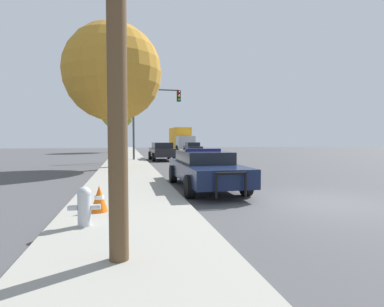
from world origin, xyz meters
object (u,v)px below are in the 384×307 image
(traffic_cone, at_px, (99,198))
(tree_sidewalk_near, at_px, (113,73))
(tree_sidewalk_far, at_px, (117,112))
(car_background_oncoming, at_px, (193,148))
(car_background_midblock, at_px, (162,151))
(police_car, at_px, (204,168))
(fire_hydrant, at_px, (84,205))
(box_truck, at_px, (181,139))
(traffic_light, at_px, (152,109))

(traffic_cone, bearing_deg, tree_sidewalk_near, 90.44)
(tree_sidewalk_far, bearing_deg, car_background_oncoming, -38.32)
(tree_sidewalk_far, bearing_deg, tree_sidewalk_near, -89.10)
(car_background_midblock, bearing_deg, police_car, -92.44)
(fire_hydrant, relative_size, tree_sidewalk_near, 0.09)
(car_background_midblock, xyz_separation_m, tree_sidewalk_far, (-3.97, 16.65, 4.55))
(tree_sidewalk_far, relative_size, traffic_cone, 12.69)
(tree_sidewalk_near, xyz_separation_m, traffic_cone, (0.09, -11.12, -5.16))
(box_truck, bearing_deg, traffic_cone, 74.23)
(car_background_oncoming, bearing_deg, traffic_light, 65.04)
(traffic_light, relative_size, tree_sidewalk_near, 0.69)
(traffic_light, xyz_separation_m, car_background_midblock, (0.86, 0.52, -3.38))
(traffic_light, height_order, car_background_midblock, traffic_light)
(tree_sidewalk_near, xyz_separation_m, tree_sidewalk_far, (-0.37, 23.37, -0.26))
(police_car, bearing_deg, tree_sidewalk_near, -65.92)
(traffic_light, height_order, box_truck, traffic_light)
(traffic_light, relative_size, car_background_oncoming, 1.28)
(car_background_oncoming, xyz_separation_m, traffic_cone, (-8.32, -27.55, -0.31))
(box_truck, relative_size, traffic_cone, 11.86)
(fire_hydrant, distance_m, box_truck, 37.31)
(police_car, distance_m, car_background_oncoming, 24.70)
(police_car, height_order, tree_sidewalk_near, tree_sidewalk_near)
(police_car, bearing_deg, traffic_light, -86.92)
(police_car, bearing_deg, fire_hydrant, 52.20)
(traffic_light, relative_size, car_background_midblock, 1.32)
(box_truck, relative_size, tree_sidewalk_far, 0.93)
(fire_hydrant, bearing_deg, police_car, 51.84)
(box_truck, height_order, tree_sidewalk_far, tree_sidewalk_far)
(car_background_oncoming, distance_m, car_background_midblock, 10.84)
(police_car, xyz_separation_m, car_background_midblock, (0.20, 14.47, 0.06))
(car_background_oncoming, relative_size, box_truck, 0.65)
(car_background_midblock, height_order, box_truck, box_truck)
(tree_sidewalk_far, distance_m, traffic_cone, 34.84)
(tree_sidewalk_near, bearing_deg, box_truck, 70.78)
(police_car, xyz_separation_m, traffic_cone, (-3.32, -3.37, -0.30))
(car_background_midblock, xyz_separation_m, tree_sidewalk_near, (-3.60, -6.72, 4.81))
(police_car, bearing_deg, box_truck, -98.56)
(fire_hydrant, height_order, tree_sidewalk_near, tree_sidewalk_near)
(fire_hydrant, bearing_deg, car_background_oncoming, 73.46)
(tree_sidewalk_near, bearing_deg, tree_sidewalk_far, 90.90)
(car_background_midblock, relative_size, box_truck, 0.63)
(car_background_midblock, height_order, traffic_cone, car_background_midblock)
(traffic_light, xyz_separation_m, tree_sidewalk_near, (-2.75, -6.20, 1.43))
(traffic_light, xyz_separation_m, traffic_cone, (-2.66, -17.32, -3.73))
(police_car, xyz_separation_m, tree_sidewalk_near, (-3.41, 7.75, 4.86))
(tree_sidewalk_near, distance_m, traffic_cone, 12.26)
(police_car, xyz_separation_m, box_truck, (5.00, 31.86, 1.05))
(tree_sidewalk_near, bearing_deg, traffic_cone, -89.56)
(car_background_oncoming, distance_m, tree_sidewalk_far, 12.10)
(police_car, relative_size, box_truck, 0.78)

